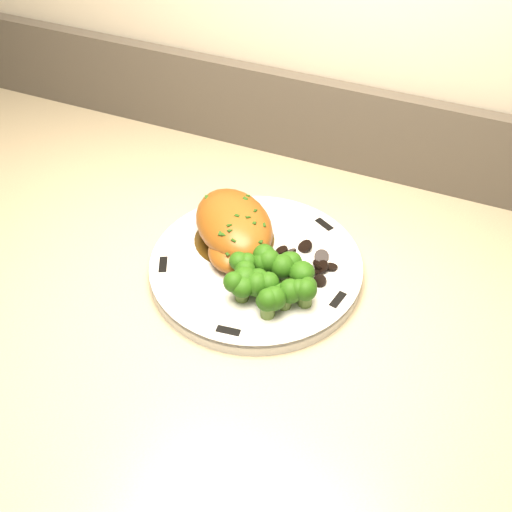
% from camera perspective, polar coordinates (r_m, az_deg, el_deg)
% --- Properties ---
extents(plate, '(0.31, 0.31, 0.02)m').
position_cam_1_polar(plate, '(0.72, -0.00, -1.03)').
color(plate, silver).
rests_on(plate, counter).
extents(rim_accent_0, '(0.03, 0.02, 0.00)m').
position_cam_1_polar(rim_accent_0, '(0.77, 6.08, 2.80)').
color(rim_accent_0, black).
rests_on(rim_accent_0, plate).
extents(rim_accent_1, '(0.02, 0.02, 0.00)m').
position_cam_1_polar(rim_accent_1, '(0.79, -2.63, 4.36)').
color(rim_accent_1, black).
rests_on(rim_accent_1, plate).
extents(rim_accent_2, '(0.02, 0.03, 0.00)m').
position_cam_1_polar(rim_accent_2, '(0.72, -8.26, -0.77)').
color(rim_accent_2, black).
rests_on(rim_accent_2, plate).
extents(rim_accent_3, '(0.03, 0.01, 0.00)m').
position_cam_1_polar(rim_accent_3, '(0.65, -2.48, -6.67)').
color(rim_accent_3, black).
rests_on(rim_accent_3, plate).
extents(rim_accent_4, '(0.01, 0.03, 0.00)m').
position_cam_1_polar(rim_accent_4, '(0.68, 7.29, -3.89)').
color(rim_accent_4, black).
rests_on(rim_accent_4, plate).
extents(gravy_pool, '(0.09, 0.09, 0.00)m').
position_cam_1_polar(gravy_pool, '(0.75, -1.94, 1.48)').
color(gravy_pool, '#3D280B').
rests_on(gravy_pool, plate).
extents(chicken_breast, '(0.14, 0.15, 0.05)m').
position_cam_1_polar(chicken_breast, '(0.73, -2.04, 2.56)').
color(chicken_breast, '#955319').
rests_on(chicken_breast, plate).
extents(mushroom_pile, '(0.07, 0.05, 0.02)m').
position_cam_1_polar(mushroom_pile, '(0.71, 4.25, -0.58)').
color(mushroom_pile, black).
rests_on(mushroom_pile, plate).
extents(broccoli_florets, '(0.09, 0.08, 0.04)m').
position_cam_1_polar(broccoli_florets, '(0.67, 1.48, -2.28)').
color(broccoli_florets, '#587632').
rests_on(broccoli_florets, plate).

